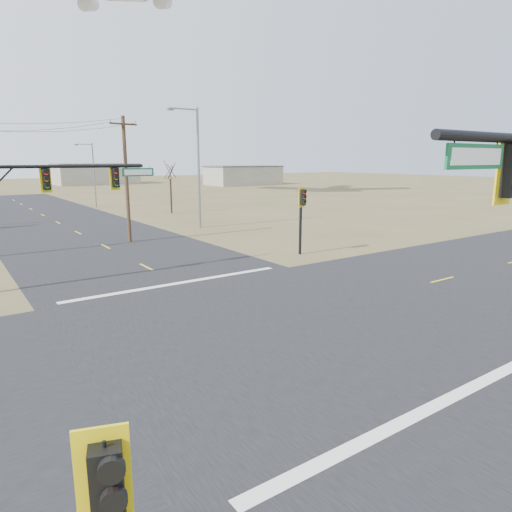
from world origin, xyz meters
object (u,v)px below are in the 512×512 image
at_px(mast_arm_far, 49,191).
at_px(utility_pole_near, 126,178).
at_px(streetlight_a, 196,162).
at_px(streetlight_b, 93,172).
at_px(pedestal_signal_ne, 302,206).
at_px(bare_tree_c, 170,170).

bearing_deg(mast_arm_far, utility_pole_near, 46.05).
distance_m(streetlight_a, streetlight_b, 25.10).
height_order(utility_pole_near, streetlight_b, utility_pole_near).
xyz_separation_m(pedestal_signal_ne, streetlight_a, (0.01, 15.10, 2.83)).
bearing_deg(streetlight_b, streetlight_a, -107.65).
xyz_separation_m(utility_pole_near, streetlight_a, (7.95, 3.69, 1.19)).
relative_size(utility_pole_near, streetlight_b, 1.12).
bearing_deg(mast_arm_far, pedestal_signal_ne, -12.94).
bearing_deg(bare_tree_c, streetlight_b, 114.91).
bearing_deg(streetlight_b, utility_pole_near, -124.19).
distance_m(streetlight_a, bare_tree_c, 13.11).
distance_m(mast_arm_far, pedestal_signal_ne, 15.50).
height_order(utility_pole_near, bare_tree_c, utility_pole_near).
distance_m(pedestal_signal_ne, streetlight_a, 15.36).
bearing_deg(streetlight_a, mast_arm_far, -152.80).
height_order(streetlight_a, streetlight_b, streetlight_a).
xyz_separation_m(streetlight_a, bare_tree_c, (3.10, 12.70, -1.00)).
bearing_deg(streetlight_a, bare_tree_c, 62.29).
bearing_deg(bare_tree_c, pedestal_signal_ne, -96.38).
bearing_deg(utility_pole_near, streetlight_b, 79.37).
relative_size(pedestal_signal_ne, utility_pole_near, 0.48).
xyz_separation_m(utility_pole_near, bare_tree_c, (11.05, 16.38, 0.19)).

